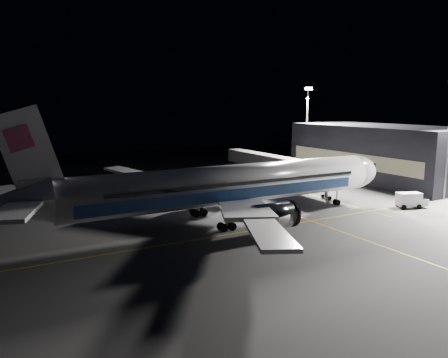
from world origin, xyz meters
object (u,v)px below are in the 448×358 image
safety_cone_a (230,210)px  baggage_tug (195,206)px  jet_bridge (280,164)px  floodlight_mast_north (307,121)px  safety_cone_c (210,204)px  airliner (224,186)px  service_truck (411,200)px  safety_cone_b (195,200)px

safety_cone_a → baggage_tug: bearing=141.8°
jet_bridge → floodlight_mast_north: size_ratio=1.66×
baggage_tug → safety_cone_c: baggage_tug is taller
airliner → service_truck: (30.62, -7.46, -3.84)m
safety_cone_a → airliner: bearing=-128.0°
service_truck → safety_cone_c: service_truck is taller
floodlight_mast_north → jet_bridge: bearing=-142.3°
jet_bridge → safety_cone_a: (-19.51, -13.48, -4.28)m
floodlight_mast_north → safety_cone_c: (-38.66, -22.73, -12.05)m
safety_cone_c → safety_cone_a: bearing=-76.1°
jet_bridge → service_truck: jet_bridge is taller
floodlight_mast_north → safety_cone_b: size_ratio=39.37×
baggage_tug → safety_cone_b: bearing=49.9°
airliner → safety_cone_a: airliner is taller
floodlight_mast_north → safety_cone_b: floodlight_mast_north is taller
jet_bridge → service_truck: bearing=-73.5°
jet_bridge → floodlight_mast_north: (18.00, 13.93, 7.79)m
floodlight_mast_north → baggage_tug: size_ratio=8.45×
jet_bridge → safety_cone_b: (-21.31, -4.39, -4.32)m
floodlight_mast_north → baggage_tug: 49.63m
baggage_tug → service_truck: bearing=-42.3°
floodlight_mast_north → service_truck: bearing=-104.8°
safety_cone_a → safety_cone_b: 9.27m
airliner → safety_cone_a: 7.57m
floodlight_mast_north → safety_cone_c: floodlight_mast_north is taller
jet_bridge → floodlight_mast_north: bearing=37.7°
service_truck → safety_cone_c: (-28.21, 16.71, -1.01)m
floodlight_mast_north → service_truck: 42.27m
baggage_tug → safety_cone_a: 5.54m
airliner → service_truck: airliner is taller
floodlight_mast_north → baggage_tug: bearing=-150.2°
floodlight_mast_north → safety_cone_a: (-37.51, -27.41, -12.07)m
baggage_tug → safety_cone_c: size_ratio=3.83×
jet_bridge → safety_cone_a: size_ratio=56.76×
airliner → jet_bridge: size_ratio=1.79×
airliner → safety_cone_c: bearing=75.4°
jet_bridge → floodlight_mast_north: floodlight_mast_north is taller
service_truck → floodlight_mast_north: bearing=96.1°
airliner → baggage_tug: size_ratio=25.09×
baggage_tug → safety_cone_a: size_ratio=4.04×
jet_bridge → service_truck: (7.55, -25.51, -3.26)m
service_truck → safety_cone_b: (-28.86, 21.12, -1.06)m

